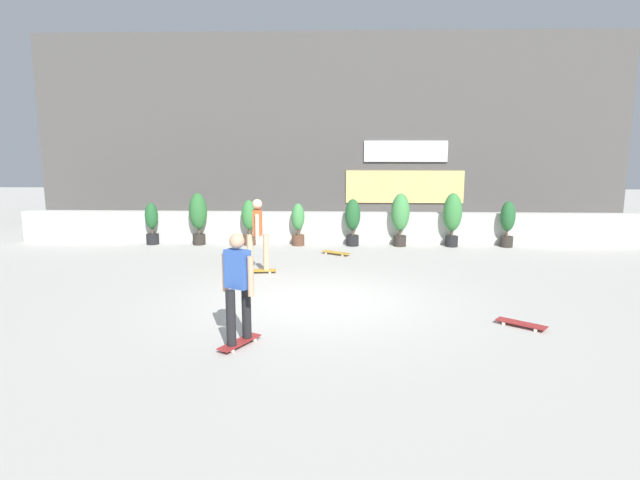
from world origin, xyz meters
name	(u,v)px	position (x,y,z in m)	size (l,w,h in m)	color
ground_plane	(317,301)	(0.00, 0.00, 0.00)	(48.00, 48.00, 0.00)	#B2AFA8
planter_wall	(326,228)	(0.00, 6.00, 0.45)	(18.00, 0.40, 0.90)	beige
building_backdrop	(330,132)	(0.00, 10.00, 3.25)	(20.00, 2.08, 6.50)	#4C4947
potted_plant_0	(152,222)	(-5.03, 5.55, 0.64)	(0.37, 0.37, 1.21)	black
potted_plant_1	(198,215)	(-3.66, 5.55, 0.87)	(0.51, 0.51, 1.50)	#2D2823
potted_plant_2	(249,220)	(-2.20, 5.55, 0.72)	(0.42, 0.42, 1.30)	brown
potted_plant_3	(298,223)	(-0.79, 5.55, 0.65)	(0.37, 0.37, 1.21)	brown
potted_plant_4	(353,220)	(0.77, 5.55, 0.75)	(0.43, 0.43, 1.34)	black
potted_plant_5	(400,216)	(2.12, 5.55, 0.88)	(0.52, 0.52, 1.51)	#2D2823
potted_plant_6	(453,216)	(3.58, 5.55, 0.89)	(0.52, 0.52, 1.52)	black
potted_plant_7	(508,222)	(5.12, 5.55, 0.72)	(0.41, 0.41, 1.30)	#2D2823
skater_far_right	(238,285)	(-1.04, -2.37, 0.94)	(0.56, 0.80, 1.70)	maroon
skater_mid_plaza	(258,232)	(-1.43, 2.16, 0.94)	(0.82, 0.56, 1.70)	#BF8C26
skateboard_near_camera	(521,324)	(3.40, -1.35, 0.06)	(0.76, 0.64, 0.08)	maroon
skateboard_aside	(336,252)	(0.31, 4.26, 0.06)	(0.78, 0.60, 0.08)	#BF8C26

